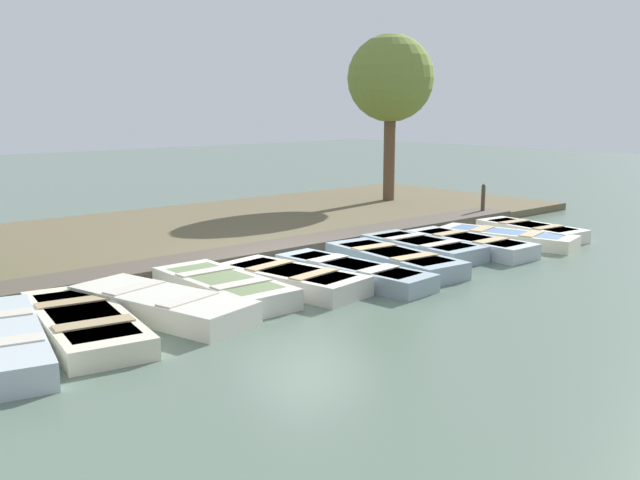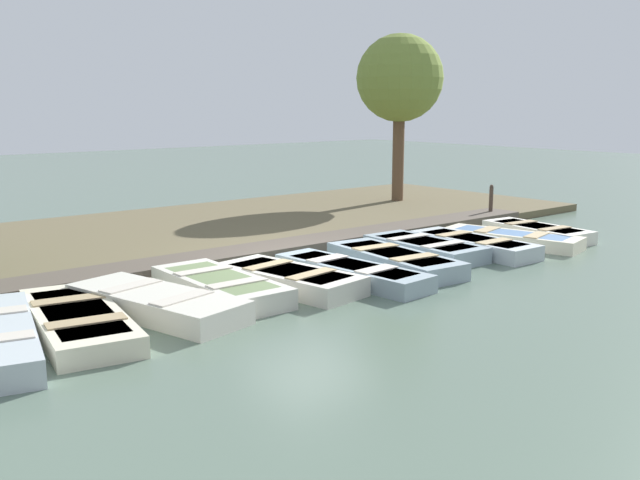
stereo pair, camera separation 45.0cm
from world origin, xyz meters
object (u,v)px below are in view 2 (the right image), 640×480
at_px(rowboat_10, 537,232).
at_px(rowboat_2, 156,303).
at_px(mooring_post_far, 491,202).
at_px(rowboat_1, 78,320).
at_px(rowboat_7, 425,248).
at_px(park_tree_left, 400,80).
at_px(rowboat_9, 511,238).
at_px(rowboat_6, 394,260).
at_px(rowboat_5, 351,272).
at_px(rowboat_4, 289,279).
at_px(rowboat_8, 473,245).
at_px(rowboat_3, 220,286).

bearing_deg(rowboat_10, rowboat_2, -84.30).
bearing_deg(mooring_post_far, rowboat_1, -79.22).
bearing_deg(rowboat_2, rowboat_7, 78.73).
bearing_deg(park_tree_left, rowboat_7, -40.90).
relative_size(rowboat_9, mooring_post_far, 3.24).
distance_m(rowboat_2, rowboat_6, 5.42).
bearing_deg(rowboat_5, rowboat_10, 88.39).
xyz_separation_m(rowboat_5, rowboat_10, (-0.34, 6.78, -0.01)).
height_order(rowboat_6, mooring_post_far, mooring_post_far).
relative_size(rowboat_6, rowboat_7, 1.17).
xyz_separation_m(rowboat_6, park_tree_left, (-6.53, 6.71, 4.03)).
xyz_separation_m(rowboat_2, mooring_post_far, (-2.55, 12.19, 0.34)).
bearing_deg(rowboat_4, rowboat_8, 80.29).
height_order(rowboat_2, rowboat_6, rowboat_2).
distance_m(rowboat_3, rowboat_9, 8.13).
bearing_deg(rowboat_7, rowboat_8, 72.65).
relative_size(rowboat_2, rowboat_3, 1.12).
bearing_deg(park_tree_left, rowboat_2, -62.22).
distance_m(rowboat_10, mooring_post_far, 2.93).
xyz_separation_m(rowboat_7, rowboat_8, (0.42, 1.21, -0.00)).
height_order(rowboat_8, park_tree_left, park_tree_left).
height_order(rowboat_1, rowboat_10, rowboat_10).
bearing_deg(rowboat_2, park_tree_left, 103.88).
bearing_deg(rowboat_4, park_tree_left, 115.26).
relative_size(rowboat_1, rowboat_4, 1.18).
bearing_deg(rowboat_3, rowboat_5, 77.39).
height_order(rowboat_4, rowboat_8, rowboat_4).
distance_m(rowboat_4, mooring_post_far, 9.84).
height_order(rowboat_5, rowboat_9, rowboat_5).
height_order(rowboat_4, rowboat_10, rowboat_4).
distance_m(rowboat_4, rowboat_9, 6.81).
distance_m(rowboat_5, rowboat_8, 4.06).
relative_size(rowboat_3, park_tree_left, 0.55).
xyz_separation_m(rowboat_3, rowboat_5, (0.62, 2.62, -0.02)).
bearing_deg(rowboat_10, rowboat_5, -81.44).
xyz_separation_m(rowboat_5, mooring_post_far, (-2.90, 8.17, 0.37)).
distance_m(rowboat_7, park_tree_left, 8.99).
distance_m(rowboat_10, park_tree_left, 7.68).
distance_m(mooring_post_far, park_tree_left, 5.31).
bearing_deg(rowboat_4, rowboat_1, -99.48).
relative_size(rowboat_6, rowboat_8, 1.07).
distance_m(rowboat_6, mooring_post_far, 7.30).
relative_size(rowboat_3, rowboat_8, 0.97).
distance_m(rowboat_7, rowboat_8, 1.28).
relative_size(rowboat_1, rowboat_3, 1.18).
bearing_deg(rowboat_5, rowboat_6, 93.65).
relative_size(rowboat_5, rowboat_8, 1.11).
distance_m(rowboat_9, rowboat_10, 1.29).
distance_m(rowboat_2, rowboat_9, 9.52).
distance_m(rowboat_1, mooring_post_far, 13.77).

